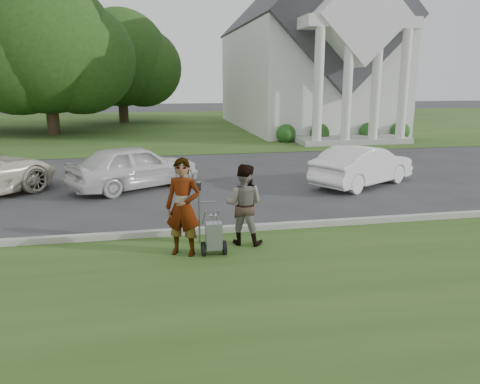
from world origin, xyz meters
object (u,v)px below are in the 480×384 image
object	(u,v)px
car_b	(134,167)
car_d	(363,166)
striping_cart	(214,236)
person_right	(244,205)
person_left	(183,208)
parking_meter_near	(199,205)
tree_left	(46,51)
church	(306,43)
tree_back	(121,63)

from	to	relation	value
car_b	car_d	distance (m)	7.49
striping_cart	person_right	xyz separation A→B (m)	(0.72, 0.54, 0.47)
person_left	parking_meter_near	world-z (taller)	person_left
striping_cart	car_b	bearing A→B (deg)	104.56
person_right	car_d	world-z (taller)	person_right
person_left	car_d	world-z (taller)	person_left
person_left	person_right	size ratio (longest dim) A/B	1.13
tree_left	person_right	distance (m)	23.97
church	parking_meter_near	xyz separation A→B (m)	(-10.11, -23.14, -5.09)
tree_left	person_left	size ratio (longest dim) A/B	5.43
parking_meter_near	tree_back	bearing A→B (deg)	95.51
tree_left	parking_meter_near	bearing A→B (deg)	-72.60
person_right	car_d	size ratio (longest dim) A/B	0.43
church	person_left	world-z (taller)	church
car_b	church	bearing A→B (deg)	-62.61
church	person_right	distance (m)	25.63
striping_cart	parking_meter_near	distance (m)	0.93
car_b	striping_cart	bearing A→B (deg)	165.61
church	person_left	xyz separation A→B (m)	(-10.50, -23.78, -4.96)
car_d	car_b	bearing A→B (deg)	52.05
tree_back	person_left	bearing A→B (deg)	-85.31
person_right	car_b	xyz separation A→B (m)	(-2.40, 5.83, -0.15)
church	tree_back	world-z (taller)	church
church	parking_meter_near	size ratio (longest dim) A/B	17.85
car_d	tree_back	bearing A→B (deg)	-11.27
parking_meter_near	car_d	world-z (taller)	parking_meter_near
tree_back	church	bearing A→B (deg)	-27.85
church	parking_meter_near	distance (m)	25.76
tree_left	car_d	size ratio (longest dim) A/B	2.64
person_left	person_right	distance (m)	1.36
tree_back	person_right	world-z (taller)	tree_back
striping_cart	parking_meter_near	size ratio (longest dim) A/B	0.73
person_left	car_b	bearing A→B (deg)	124.13
tree_back	person_left	xyz separation A→B (m)	(2.52, -30.66, -3.75)
car_b	person_left	bearing A→B (deg)	160.84
parking_meter_near	car_b	bearing A→B (deg)	104.85
car_d	striping_cart	bearing A→B (deg)	102.70
tree_left	car_d	distance (m)	22.08
car_b	car_d	size ratio (longest dim) A/B	1.04
striping_cart	person_right	distance (m)	1.01
person_right	striping_cart	bearing A→B (deg)	59.54
tree_left	person_left	xyz separation A→B (m)	(6.52, -22.66, -4.13)
tree_back	parking_meter_near	size ratio (longest dim) A/B	7.12
car_b	car_d	xyz separation A→B (m)	(7.43, -0.98, -0.05)
tree_left	tree_back	xyz separation A→B (m)	(4.00, 8.00, -0.38)
tree_left	car_b	world-z (taller)	tree_left
church	striping_cart	distance (m)	26.48
car_d	person_right	bearing A→B (deg)	103.52
church	tree_left	distance (m)	17.07
tree_back	tree_left	bearing A→B (deg)	-116.57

